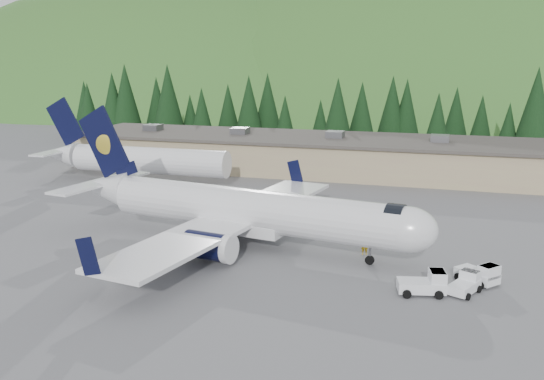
{
  "coord_description": "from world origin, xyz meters",
  "views": [
    {
      "loc": [
        17.18,
        -50.09,
        17.1
      ],
      "look_at": [
        0.0,
        6.0,
        4.0
      ],
      "focal_mm": 40.0,
      "sensor_mm": 36.0,
      "label": 1
    }
  ],
  "objects_px": {
    "baggage_tug_a": "(426,284)",
    "baggage_tug_c": "(466,284)",
    "baggage_tug_b": "(480,274)",
    "terminal_building": "(302,153)",
    "ramp_worker": "(365,245)",
    "airliner": "(242,210)",
    "second_airliner": "(131,159)"
  },
  "relations": [
    {
      "from": "terminal_building",
      "to": "baggage_tug_a",
      "type": "bearing_deg",
      "value": -65.27
    },
    {
      "from": "baggage_tug_c",
      "to": "baggage_tug_b",
      "type": "bearing_deg",
      "value": -1.12
    },
    {
      "from": "baggage_tug_a",
      "to": "baggage_tug_b",
      "type": "distance_m",
      "value": 5.11
    },
    {
      "from": "second_airliner",
      "to": "baggage_tug_c",
      "type": "height_order",
      "value": "second_airliner"
    },
    {
      "from": "second_airliner",
      "to": "baggage_tug_c",
      "type": "relative_size",
      "value": 8.6
    },
    {
      "from": "second_airliner",
      "to": "baggage_tug_b",
      "type": "distance_m",
      "value": 51.47
    },
    {
      "from": "ramp_worker",
      "to": "baggage_tug_c",
      "type": "bearing_deg",
      "value": 126.72
    },
    {
      "from": "baggage_tug_a",
      "to": "terminal_building",
      "type": "xyz_separation_m",
      "value": [
        -20.74,
        45.04,
        1.81
      ]
    },
    {
      "from": "airliner",
      "to": "baggage_tug_b",
      "type": "relative_size",
      "value": 10.62
    },
    {
      "from": "baggage_tug_b",
      "to": "terminal_building",
      "type": "bearing_deg",
      "value": 160.74
    },
    {
      "from": "baggage_tug_b",
      "to": "baggage_tug_c",
      "type": "relative_size",
      "value": 1.08
    },
    {
      "from": "airliner",
      "to": "terminal_building",
      "type": "xyz_separation_m",
      "value": [
        -3.95,
        37.82,
        -0.64
      ]
    },
    {
      "from": "baggage_tug_a",
      "to": "second_airliner",
      "type": "bearing_deg",
      "value": 131.63
    },
    {
      "from": "baggage_tug_a",
      "to": "terminal_building",
      "type": "relative_size",
      "value": 0.05
    },
    {
      "from": "second_airliner",
      "to": "baggage_tug_b",
      "type": "bearing_deg",
      "value": -29.99
    },
    {
      "from": "baggage_tug_a",
      "to": "baggage_tug_b",
      "type": "relative_size",
      "value": 1.07
    },
    {
      "from": "airliner",
      "to": "baggage_tug_a",
      "type": "distance_m",
      "value": 18.44
    },
    {
      "from": "baggage_tug_a",
      "to": "baggage_tug_c",
      "type": "distance_m",
      "value": 3.03
    },
    {
      "from": "baggage_tug_b",
      "to": "ramp_worker",
      "type": "height_order",
      "value": "baggage_tug_b"
    },
    {
      "from": "airliner",
      "to": "second_airliner",
      "type": "distance_m",
      "value": 32.34
    },
    {
      "from": "baggage_tug_b",
      "to": "ramp_worker",
      "type": "distance_m",
      "value": 10.42
    },
    {
      "from": "airliner",
      "to": "second_airliner",
      "type": "height_order",
      "value": "airliner"
    },
    {
      "from": "airliner",
      "to": "ramp_worker",
      "type": "xyz_separation_m",
      "value": [
        11.18,
        0.45,
        -2.41
      ]
    },
    {
      "from": "baggage_tug_c",
      "to": "ramp_worker",
      "type": "distance_m",
      "value": 10.65
    },
    {
      "from": "baggage_tug_a",
      "to": "baggage_tug_c",
      "type": "xyz_separation_m",
      "value": [
        2.8,
        1.15,
        -0.13
      ]
    },
    {
      "from": "airliner",
      "to": "baggage_tug_c",
      "type": "xyz_separation_m",
      "value": [
        19.59,
        -6.07,
        -2.58
      ]
    },
    {
      "from": "terminal_building",
      "to": "ramp_worker",
      "type": "xyz_separation_m",
      "value": [
        15.12,
        -37.38,
        -1.78
      ]
    },
    {
      "from": "baggage_tug_c",
      "to": "terminal_building",
      "type": "relative_size",
      "value": 0.05
    },
    {
      "from": "baggage_tug_a",
      "to": "baggage_tug_b",
      "type": "height_order",
      "value": "baggage_tug_a"
    },
    {
      "from": "terminal_building",
      "to": "baggage_tug_c",
      "type": "bearing_deg",
      "value": -61.79
    },
    {
      "from": "airliner",
      "to": "baggage_tug_a",
      "type": "bearing_deg",
      "value": -13.83
    },
    {
      "from": "terminal_building",
      "to": "ramp_worker",
      "type": "bearing_deg",
      "value": -67.97
    }
  ]
}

